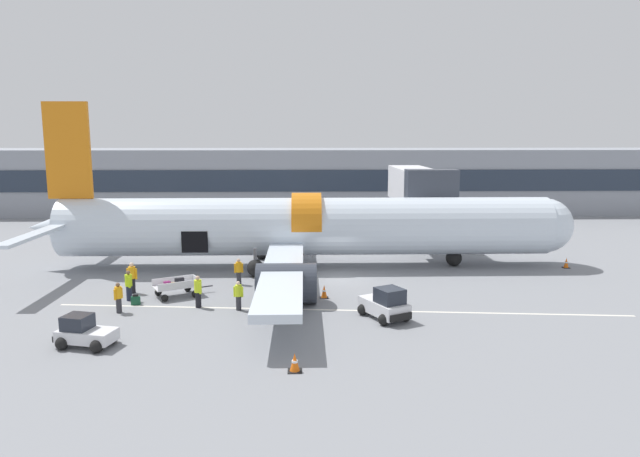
% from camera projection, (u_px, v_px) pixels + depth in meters
% --- Properties ---
extents(ground_plane, '(500.00, 500.00, 0.00)m').
position_uv_depth(ground_plane, '(337.00, 279.00, 36.16)').
color(ground_plane, gray).
extents(apron_marking_line, '(29.78, 2.98, 0.01)m').
position_uv_depth(apron_marking_line, '(339.00, 310.00, 29.66)').
color(apron_marking_line, silver).
rests_on(apron_marking_line, ground_plane).
extents(terminal_strip, '(93.61, 12.42, 7.41)m').
position_uv_depth(terminal_strip, '(321.00, 180.00, 68.90)').
color(terminal_strip, gray).
rests_on(terminal_strip, ground_plane).
extents(jet_bridge_stub, '(3.71, 12.57, 6.56)m').
position_uv_depth(jet_bridge_stub, '(418.00, 188.00, 46.08)').
color(jet_bridge_stub, '#4C4C51').
rests_on(jet_bridge_stub, ground_plane).
extents(airplane, '(37.23, 33.56, 11.20)m').
position_uv_depth(airplane, '(300.00, 227.00, 39.02)').
color(airplane, silver).
rests_on(airplane, ground_plane).
extents(baggage_tug_lead, '(2.72, 2.07, 1.38)m').
position_uv_depth(baggage_tug_lead, '(85.00, 333.00, 24.50)').
color(baggage_tug_lead, silver).
rests_on(baggage_tug_lead, ground_plane).
extents(baggage_tug_mid, '(2.56, 3.10, 1.64)m').
position_uv_depth(baggage_tug_mid, '(385.00, 305.00, 28.18)').
color(baggage_tug_mid, silver).
rests_on(baggage_tug_mid, ground_plane).
extents(baggage_cart_loading, '(3.28, 2.42, 1.11)m').
position_uv_depth(baggage_cart_loading, '(177.00, 287.00, 32.11)').
color(baggage_cart_loading, silver).
rests_on(baggage_cart_loading, ground_plane).
extents(ground_crew_loader_a, '(0.49, 0.52, 1.58)m').
position_uv_depth(ground_crew_loader_a, '(118.00, 297.00, 29.10)').
color(ground_crew_loader_a, '#2D2D33').
rests_on(ground_crew_loader_a, ground_plane).
extents(ground_crew_loader_b, '(0.62, 0.44, 1.80)m').
position_uv_depth(ground_crew_loader_b, '(132.00, 277.00, 32.74)').
color(ground_crew_loader_b, black).
rests_on(ground_crew_loader_b, ground_plane).
extents(ground_crew_driver, '(0.57, 0.43, 1.62)m').
position_uv_depth(ground_crew_driver, '(239.00, 271.00, 34.65)').
color(ground_crew_driver, '#2D2D33').
rests_on(ground_crew_driver, ground_plane).
extents(ground_crew_supervisor, '(0.52, 0.57, 1.70)m').
position_uv_depth(ground_crew_supervisor, '(129.00, 285.00, 31.25)').
color(ground_crew_supervisor, '#1E2338').
rests_on(ground_crew_supervisor, ground_plane).
extents(ground_crew_helper, '(0.55, 0.55, 1.72)m').
position_uv_depth(ground_crew_helper, '(198.00, 291.00, 30.00)').
color(ground_crew_helper, black).
rests_on(ground_crew_helper, ground_plane).
extents(ground_crew_marshal, '(0.54, 0.41, 1.55)m').
position_uv_depth(ground_crew_marshal, '(238.00, 295.00, 29.55)').
color(ground_crew_marshal, '#2D2D33').
rests_on(ground_crew_marshal, ground_plane).
extents(suitcase_on_tarmac_upright, '(0.49, 0.24, 0.58)m').
position_uv_depth(suitcase_on_tarmac_upright, '(136.00, 301.00, 30.56)').
color(suitcase_on_tarmac_upright, '#14472D').
rests_on(suitcase_on_tarmac_upright, ground_plane).
extents(safety_cone_nose, '(0.46, 0.46, 0.70)m').
position_uv_depth(safety_cone_nose, '(566.00, 263.00, 39.12)').
color(safety_cone_nose, black).
rests_on(safety_cone_nose, ground_plane).
extents(safety_cone_engine_left, '(0.55, 0.55, 0.73)m').
position_uv_depth(safety_cone_engine_left, '(295.00, 363.00, 21.91)').
color(safety_cone_engine_left, black).
rests_on(safety_cone_engine_left, ground_plane).
extents(safety_cone_wingtip, '(0.47, 0.47, 0.76)m').
position_uv_depth(safety_cone_wingtip, '(324.00, 292.00, 31.84)').
color(safety_cone_wingtip, black).
rests_on(safety_cone_wingtip, ground_plane).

